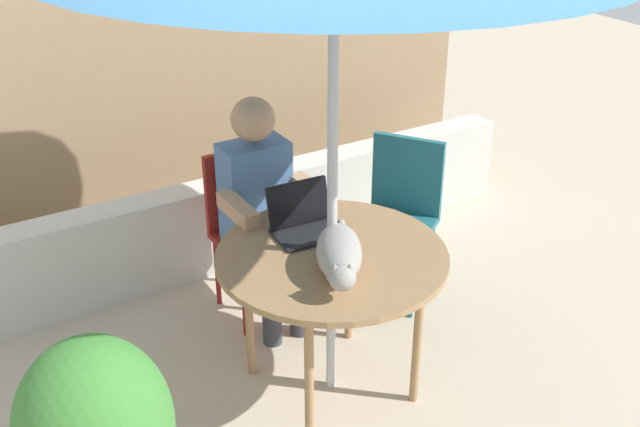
{
  "coord_description": "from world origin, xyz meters",
  "views": [
    {
      "loc": [
        -1.52,
        -2.44,
        2.47
      ],
      "look_at": [
        0.0,
        0.1,
        0.89
      ],
      "focal_mm": 43.04,
      "sensor_mm": 36.0,
      "label": 1
    }
  ],
  "objects_px": {
    "laptop": "(303,218)",
    "chair_occupied": "(249,219)",
    "person_seated": "(262,202)",
    "cat": "(339,256)",
    "patio_table": "(332,265)",
    "chair_empty": "(400,206)"
  },
  "relations": [
    {
      "from": "person_seated",
      "to": "laptop",
      "type": "bearing_deg",
      "value": -90.94
    },
    {
      "from": "chair_occupied",
      "to": "person_seated",
      "type": "distance_m",
      "value": 0.23
    },
    {
      "from": "chair_occupied",
      "to": "chair_empty",
      "type": "xyz_separation_m",
      "value": [
        0.78,
        -0.29,
        0.0
      ]
    },
    {
      "from": "patio_table",
      "to": "chair_occupied",
      "type": "bearing_deg",
      "value": 90.0
    },
    {
      "from": "chair_empty",
      "to": "laptop",
      "type": "height_order",
      "value": "laptop"
    },
    {
      "from": "cat",
      "to": "person_seated",
      "type": "bearing_deg",
      "value": 86.02
    },
    {
      "from": "chair_occupied",
      "to": "chair_empty",
      "type": "bearing_deg",
      "value": -20.09
    },
    {
      "from": "patio_table",
      "to": "laptop",
      "type": "xyz_separation_m",
      "value": [
        -0.01,
        0.24,
        0.12
      ]
    },
    {
      "from": "chair_occupied",
      "to": "person_seated",
      "type": "height_order",
      "value": "person_seated"
    },
    {
      "from": "person_seated",
      "to": "laptop",
      "type": "relative_size",
      "value": 3.9
    },
    {
      "from": "patio_table",
      "to": "chair_empty",
      "type": "relative_size",
      "value": 1.15
    },
    {
      "from": "laptop",
      "to": "patio_table",
      "type": "bearing_deg",
      "value": -88.35
    },
    {
      "from": "patio_table",
      "to": "chair_empty",
      "type": "bearing_deg",
      "value": 34.76
    },
    {
      "from": "person_seated",
      "to": "cat",
      "type": "bearing_deg",
      "value": -93.98
    },
    {
      "from": "patio_table",
      "to": "chair_empty",
      "type": "distance_m",
      "value": 0.97
    },
    {
      "from": "chair_empty",
      "to": "cat",
      "type": "bearing_deg",
      "value": -140.4
    },
    {
      "from": "laptop",
      "to": "chair_occupied",
      "type": "bearing_deg",
      "value": 89.32
    },
    {
      "from": "person_seated",
      "to": "cat",
      "type": "distance_m",
      "value": 0.84
    },
    {
      "from": "cat",
      "to": "chair_occupied",
      "type": "bearing_deg",
      "value": 86.66
    },
    {
      "from": "person_seated",
      "to": "cat",
      "type": "xyz_separation_m",
      "value": [
        -0.06,
        -0.82,
        0.13
      ]
    },
    {
      "from": "chair_occupied",
      "to": "cat",
      "type": "xyz_separation_m",
      "value": [
        -0.06,
        -0.98,
        0.3
      ]
    },
    {
      "from": "cat",
      "to": "chair_empty",
      "type": "bearing_deg",
      "value": 39.6
    }
  ]
}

